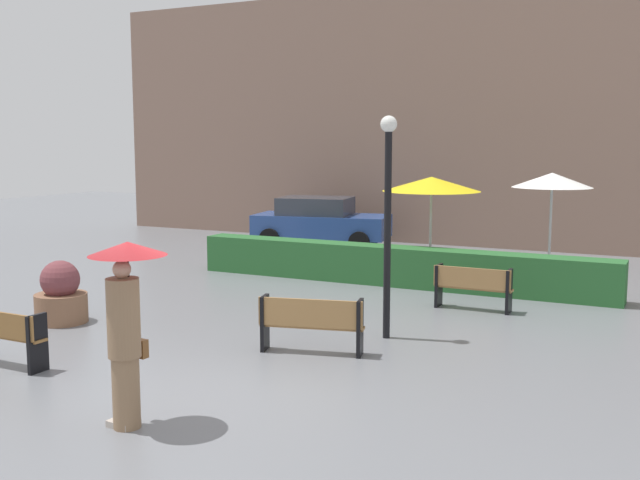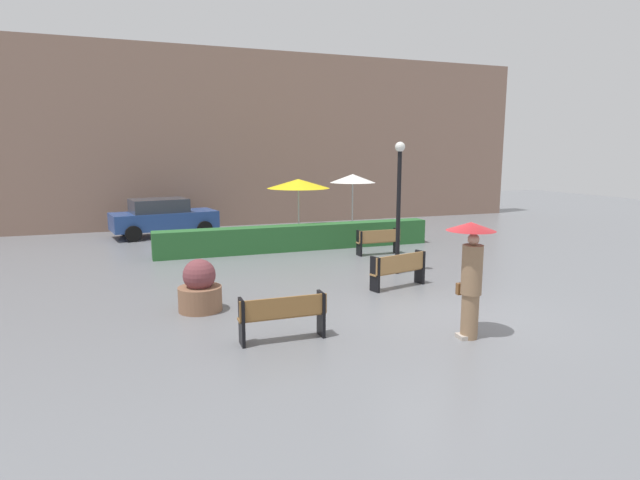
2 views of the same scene
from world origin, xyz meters
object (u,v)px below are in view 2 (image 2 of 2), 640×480
(bench_back_row, at_px, (379,240))
(patio_umbrella_white, at_px, (353,179))
(lamp_post, at_px, (399,194))
(parked_car, at_px, (163,217))
(pedestrian_with_umbrella, at_px, (471,266))
(bench_mid_center, at_px, (399,268))
(bench_near_left, at_px, (283,314))
(planter_pot, at_px, (200,289))
(patio_umbrella_yellow, at_px, (298,184))

(bench_back_row, bearing_deg, patio_umbrella_white, 79.01)
(lamp_post, height_order, parked_car, lamp_post)
(pedestrian_with_umbrella, xyz_separation_m, lamp_post, (1.25, 5.07, 0.94))
(bench_mid_center, height_order, pedestrian_with_umbrella, pedestrian_with_umbrella)
(bench_back_row, relative_size, parked_car, 0.35)
(bench_mid_center, xyz_separation_m, bench_back_row, (1.48, 4.14, -0.02))
(lamp_post, bearing_deg, pedestrian_with_umbrella, -103.84)
(bench_near_left, relative_size, patio_umbrella_white, 0.63)
(bench_near_left, distance_m, parked_car, 13.54)
(pedestrian_with_umbrella, bearing_deg, bench_near_left, 163.17)
(bench_mid_center, distance_m, bench_back_row, 4.39)
(planter_pot, distance_m, patio_umbrella_yellow, 8.96)
(bench_near_left, bearing_deg, patio_umbrella_white, 60.57)
(bench_mid_center, xyz_separation_m, planter_pot, (-5.06, -0.23, -0.03))
(bench_near_left, bearing_deg, parked_car, 95.71)
(bench_near_left, xyz_separation_m, lamp_post, (4.57, 4.06, 1.79))
(patio_umbrella_yellow, xyz_separation_m, parked_car, (-4.80, 3.61, -1.47))
(bench_near_left, distance_m, bench_mid_center, 4.67)
(bench_back_row, bearing_deg, parked_car, 134.95)
(lamp_post, bearing_deg, planter_pot, -164.04)
(bench_mid_center, relative_size, pedestrian_with_umbrella, 0.77)
(lamp_post, relative_size, parked_car, 0.84)
(bench_near_left, relative_size, bench_back_row, 1.06)
(pedestrian_with_umbrella, xyz_separation_m, planter_pot, (-4.52, 3.42, -0.87))
(bench_mid_center, height_order, bench_back_row, bench_mid_center)
(patio_umbrella_white, bearing_deg, patio_umbrella_yellow, -159.91)
(bench_near_left, xyz_separation_m, parked_car, (-1.35, 13.47, 0.30))
(planter_pot, relative_size, patio_umbrella_white, 0.45)
(bench_mid_center, bearing_deg, planter_pot, -177.37)
(bench_near_left, bearing_deg, pedestrian_with_umbrella, -16.83)
(bench_back_row, xyz_separation_m, planter_pot, (-6.53, -4.37, -0.01))
(bench_mid_center, relative_size, parked_car, 0.38)
(bench_near_left, xyz_separation_m, pedestrian_with_umbrella, (3.32, -1.00, 0.85))
(pedestrian_with_umbrella, xyz_separation_m, parked_car, (-4.67, 14.48, -0.55))
(lamp_post, bearing_deg, bench_near_left, -138.34)
(bench_back_row, height_order, parked_car, parked_car)
(bench_back_row, height_order, planter_pot, planter_pot)
(patio_umbrella_white, height_order, parked_car, patio_umbrella_white)
(bench_mid_center, bearing_deg, lamp_post, 63.26)
(bench_mid_center, distance_m, patio_umbrella_yellow, 7.44)
(patio_umbrella_yellow, distance_m, patio_umbrella_white, 2.84)
(pedestrian_with_umbrella, relative_size, patio_umbrella_white, 0.85)
(patio_umbrella_white, relative_size, parked_car, 0.58)
(planter_pot, xyz_separation_m, patio_umbrella_white, (7.32, 8.43, 1.90))
(bench_mid_center, xyz_separation_m, patio_umbrella_yellow, (-0.41, 7.22, 1.77))
(bench_back_row, xyz_separation_m, parked_car, (-6.68, 6.69, 0.31))
(lamp_post, distance_m, parked_car, 11.21)
(bench_near_left, height_order, patio_umbrella_yellow, patio_umbrella_yellow)
(pedestrian_with_umbrella, bearing_deg, parked_car, 107.87)
(patio_umbrella_yellow, bearing_deg, patio_umbrella_white, 20.09)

